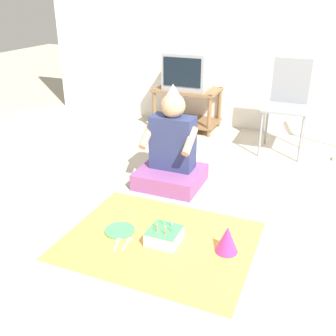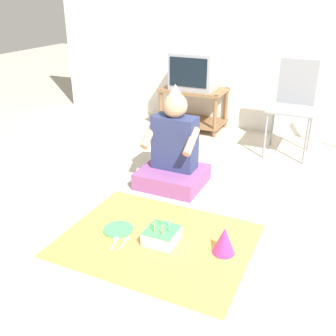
{
  "view_description": "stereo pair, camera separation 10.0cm",
  "coord_description": "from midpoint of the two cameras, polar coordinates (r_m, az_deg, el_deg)",
  "views": [
    {
      "loc": [
        0.33,
        -2.27,
        1.55
      ],
      "look_at": [
        -0.68,
        0.15,
        0.35
      ],
      "focal_mm": 42.0,
      "sensor_mm": 36.0,
      "label": 1
    },
    {
      "loc": [
        0.42,
        -2.23,
        1.55
      ],
      "look_at": [
        -0.68,
        0.15,
        0.35
      ],
      "focal_mm": 42.0,
      "sensor_mm": 36.0,
      "label": 2
    }
  ],
  "objects": [
    {
      "name": "paper_plate",
      "position": [
        2.81,
        -6.18,
        -8.82
      ],
      "size": [
        0.21,
        0.21,
        0.01
      ],
      "color": "#4CB266",
      "rests_on": "party_cloth"
    },
    {
      "name": "plastic_spoon_near",
      "position": [
        2.69,
        -5.03,
        -10.39
      ],
      "size": [
        0.04,
        0.15,
        0.01
      ],
      "color": "white",
      "rests_on": "party_cloth"
    },
    {
      "name": "party_hat_blue",
      "position": [
        2.56,
        9.28,
        -10.34
      ],
      "size": [
        0.15,
        0.15,
        0.18
      ],
      "color": "#CC338C",
      "rests_on": "party_cloth"
    },
    {
      "name": "tv_stand",
      "position": [
        4.76,
        4.35,
        9.13
      ],
      "size": [
        0.74,
        0.48,
        0.48
      ],
      "color": "olive",
      "rests_on": "ground_plane"
    },
    {
      "name": "ground_plane",
      "position": [
        2.76,
        12.87,
        -10.35
      ],
      "size": [
        16.0,
        16.0,
        0.0
      ],
      "primitive_type": "plane",
      "color": "#BCB29E"
    },
    {
      "name": "person_seated",
      "position": [
        3.33,
        1.67,
        2.0
      ],
      "size": [
        0.54,
        0.49,
        0.86
      ],
      "color": "#8C4C8C",
      "rests_on": "ground_plane"
    },
    {
      "name": "plastic_spoon_far",
      "position": [
        2.7,
        -6.58,
        -10.38
      ],
      "size": [
        0.06,
        0.14,
        0.01
      ],
      "color": "white",
      "rests_on": "party_cloth"
    },
    {
      "name": "wall_back",
      "position": [
        4.6,
        21.42,
        19.57
      ],
      "size": [
        6.4,
        0.06,
        2.55
      ],
      "color": "white",
      "rests_on": "ground_plane"
    },
    {
      "name": "party_cloth",
      "position": [
        2.7,
        -0.55,
        -10.41
      ],
      "size": [
        1.25,
        0.98,
        0.01
      ],
      "color": "#EFA84C",
      "rests_on": "ground_plane"
    },
    {
      "name": "tv",
      "position": [
        4.68,
        4.55,
        13.91
      ],
      "size": [
        0.5,
        0.43,
        0.42
      ],
      "color": "#99999E",
      "rests_on": "tv_stand"
    },
    {
      "name": "folding_chair",
      "position": [
        4.17,
        18.44,
        9.26
      ],
      "size": [
        0.43,
        0.43,
        0.93
      ],
      "color": "gray",
      "rests_on": "ground_plane"
    },
    {
      "name": "birthday_cake",
      "position": [
        2.65,
        0.18,
        -9.8
      ],
      "size": [
        0.21,
        0.21,
        0.16
      ],
      "color": "silver",
      "rests_on": "party_cloth"
    }
  ]
}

